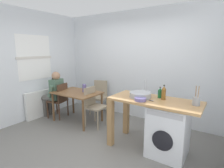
% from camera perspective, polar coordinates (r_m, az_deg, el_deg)
% --- Properties ---
extents(ground_plane, '(5.46, 5.46, 0.00)m').
position_cam_1_polar(ground_plane, '(3.50, -6.49, -18.86)').
color(ground_plane, slate).
extents(wall_back, '(4.60, 0.10, 2.70)m').
position_cam_1_polar(wall_back, '(4.52, 7.72, 6.05)').
color(wall_back, silver).
rests_on(wall_back, ground_plane).
extents(wall_window_side, '(0.12, 3.80, 2.70)m').
position_cam_1_polar(wall_window_side, '(4.74, -27.13, 5.20)').
color(wall_window_side, silver).
rests_on(wall_window_side, ground_plane).
extents(radiator, '(0.10, 0.80, 0.70)m').
position_cam_1_polar(radiator, '(4.97, -22.38, -6.00)').
color(radiator, white).
rests_on(radiator, ground_plane).
extents(dining_table, '(1.10, 0.76, 0.74)m').
position_cam_1_polar(dining_table, '(4.32, -11.34, -3.83)').
color(dining_table, brown).
rests_on(dining_table, ground_plane).
extents(chair_person_seat, '(0.48, 0.48, 0.90)m').
position_cam_1_polar(chair_person_seat, '(4.70, -16.74, -4.58)').
color(chair_person_seat, '#4C3323').
rests_on(chair_person_seat, ground_plane).
extents(chair_opposite, '(0.41, 0.41, 0.90)m').
position_cam_1_polar(chair_opposite, '(4.08, -6.03, -6.55)').
color(chair_opposite, gray).
rests_on(chair_opposite, ground_plane).
extents(chair_spare_by_wall, '(0.50, 0.50, 0.90)m').
position_cam_1_polar(chair_spare_by_wall, '(4.86, -4.15, -3.61)').
color(chair_spare_by_wall, gray).
rests_on(chair_spare_by_wall, ground_plane).
extents(seated_person, '(0.54, 0.54, 1.20)m').
position_cam_1_polar(seated_person, '(4.76, -18.38, -2.45)').
color(seated_person, '#595651').
rests_on(seated_person, ground_plane).
extents(kitchen_counter, '(1.50, 0.68, 0.92)m').
position_cam_1_polar(kitchen_counter, '(3.16, 9.97, -7.18)').
color(kitchen_counter, tan).
rests_on(kitchen_counter, ground_plane).
extents(washing_machine, '(0.60, 0.61, 0.86)m').
position_cam_1_polar(washing_machine, '(3.13, 17.92, -14.26)').
color(washing_machine, silver).
rests_on(washing_machine, ground_plane).
extents(sink_basin, '(0.38, 0.38, 0.09)m').
position_cam_1_polar(sink_basin, '(3.12, 9.23, -3.48)').
color(sink_basin, '#9EA0A5').
rests_on(sink_basin, kitchen_counter).
extents(tap, '(0.02, 0.02, 0.28)m').
position_cam_1_polar(tap, '(3.26, 10.62, -1.18)').
color(tap, '#B2B2B7').
rests_on(tap, kitchen_counter).
extents(bottle_tall_green, '(0.07, 0.07, 0.19)m').
position_cam_1_polar(bottle_tall_green, '(3.14, 15.38, -2.84)').
color(bottle_tall_green, '#19592D').
rests_on(bottle_tall_green, kitchen_counter).
extents(bottle_squat_brown, '(0.07, 0.07, 0.25)m').
position_cam_1_polar(bottle_squat_brown, '(3.04, 16.53, -2.83)').
color(bottle_squat_brown, brown).
rests_on(bottle_squat_brown, kitchen_counter).
extents(mixing_bowl, '(0.19, 0.19, 0.05)m').
position_cam_1_polar(mixing_bowl, '(2.91, 9.25, -4.87)').
color(mixing_bowl, slate).
rests_on(mixing_bowl, kitchen_counter).
extents(utensil_crock, '(0.11, 0.11, 0.30)m').
position_cam_1_polar(utensil_crock, '(2.92, 25.82, -4.98)').
color(utensil_crock, gray).
rests_on(utensil_crock, kitchen_counter).
extents(vase, '(0.09, 0.09, 0.19)m').
position_cam_1_polar(vase, '(4.24, -9.05, -1.34)').
color(vase, slate).
rests_on(vase, dining_table).
extents(scissors, '(0.15, 0.06, 0.01)m').
position_cam_1_polar(scissors, '(2.96, 12.14, -5.20)').
color(scissors, '#B2B2B7').
rests_on(scissors, kitchen_counter).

